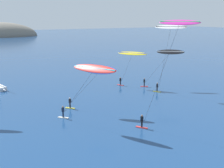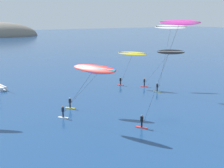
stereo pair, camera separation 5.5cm
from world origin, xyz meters
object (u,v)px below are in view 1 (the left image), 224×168
object	(u,v)px
kitesurfer_magenta	(175,34)
kitesurfer_black	(168,55)
kitesurfer_yellow	(131,56)
kitesurfer_red	(92,72)
kitesurfer_blue	(98,73)
kitesurfer_white	(170,33)

from	to	relation	value
kitesurfer_magenta	kitesurfer_black	world-z (taller)	kitesurfer_magenta
kitesurfer_magenta	kitesurfer_yellow	xyz separation A→B (m)	(8.24, 21.52, -5.59)
kitesurfer_magenta	kitesurfer_black	distance (m)	22.89
kitesurfer_red	kitesurfer_black	world-z (taller)	kitesurfer_red
kitesurfer_blue	kitesurfer_yellow	size ratio (longest dim) A/B	0.97
kitesurfer_red	kitesurfer_blue	bearing A→B (deg)	55.87
kitesurfer_white	kitesurfer_black	size ratio (longest dim) A/B	1.64
kitesurfer_red	kitesurfer_black	bearing A→B (deg)	27.15
kitesurfer_magenta	kitesurfer_blue	world-z (taller)	kitesurfer_magenta
kitesurfer_black	kitesurfer_blue	bearing A→B (deg)	-160.80
kitesurfer_red	kitesurfer_magenta	bearing A→B (deg)	-41.10
kitesurfer_white	kitesurfer_blue	distance (m)	16.62
kitesurfer_magenta	kitesurfer_yellow	world-z (taller)	kitesurfer_magenta
kitesurfer_white	kitesurfer_blue	xyz separation A→B (m)	(-15.51, -3.10, -5.09)
kitesurfer_magenta	kitesurfer_red	distance (m)	10.88
kitesurfer_yellow	kitesurfer_magenta	bearing A→B (deg)	-110.96
kitesurfer_white	kitesurfer_red	size ratio (longest dim) A/B	1.43
kitesurfer_magenta	kitesurfer_white	distance (m)	18.08
kitesurfer_magenta	kitesurfer_yellow	bearing A→B (deg)	69.04
kitesurfer_magenta	kitesurfer_red	xyz separation A→B (m)	(-7.37, 6.42, -4.77)
kitesurfer_magenta	kitesurfer_black	xyz separation A→B (m)	(13.98, 17.37, -5.20)
kitesurfer_blue	kitesurfer_white	bearing A→B (deg)	11.31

